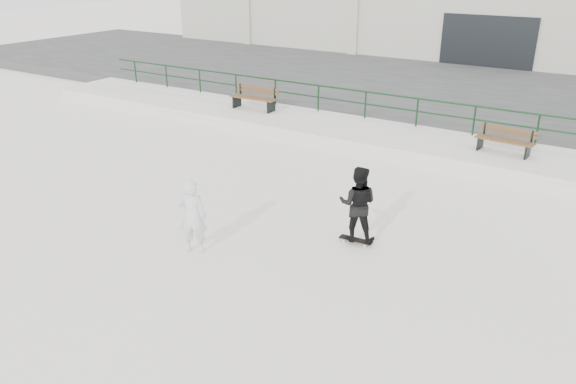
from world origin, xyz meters
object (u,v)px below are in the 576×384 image
Objects in this scene: bench_left at (255,98)px; bench_right at (505,141)px; seated_skater at (193,216)px; standing_skater at (358,204)px; skateboard at (356,240)px.

bench_right is at bearing -3.50° from bench_left.
seated_skater is (-4.53, -9.18, -0.04)m from bench_right.
bench_right is 1.03× the size of seated_skater.
bench_right is 7.10m from standing_skater.
skateboard is 0.91m from standing_skater.
bench_left is at bearing 134.67° from skateboard.
bench_left is 9.58m from bench_right.
seated_skater is (5.05, -9.42, -0.09)m from bench_left.
seated_skater is at bearing 20.97° from standing_skater.
seated_skater reaches higher than skateboard.
standing_skater is at bearing -98.68° from bench_right.
standing_skater is at bearing -166.91° from seated_skater.
standing_skater is (7.94, -7.15, 0.04)m from bench_left.
standing_skater reaches higher than skateboard.
bench_right is 2.22× the size of skateboard.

